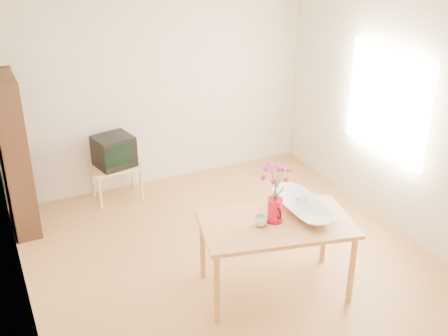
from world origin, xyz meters
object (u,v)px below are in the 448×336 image
mug (261,221)px  table (276,230)px  pitcher (275,211)px  bowl (303,186)px  television (114,150)px

mug → table: bearing=159.4°
pitcher → bowl: 0.37m
television → bowl: bearing=-75.9°
mug → bowl: bowl is taller
mug → pitcher: bearing=169.6°
mug → television: mug is taller
bowl → table: bearing=-164.5°
table → pitcher: pitcher is taller
bowl → television: 2.67m
pitcher → bowl: (0.33, 0.06, 0.15)m
pitcher → bowl: size_ratio=0.43×
table → mug: size_ratio=12.68×
pitcher → television: size_ratio=0.46×
table → pitcher: bearing=117.8°
bowl → television: (-1.20, 2.36, -0.35)m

